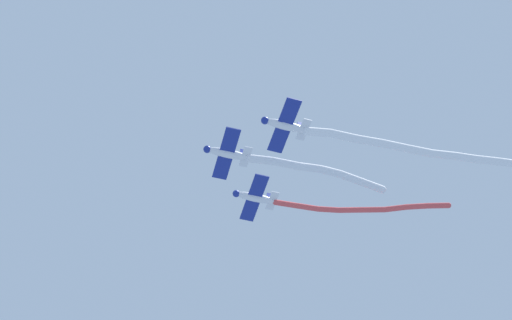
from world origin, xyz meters
TOP-DOWN VIEW (x-y plane):
  - airplane_lead at (-4.77, -5.08)m, footprint 5.59×7.19m
  - smoke_trail_lead at (5.02, -0.05)m, footprint 15.34×9.64m
  - airplane_left_wing at (2.21, -7.59)m, footprint 5.57×7.14m
  - smoke_trail_left_wing at (17.96, 0.75)m, footprint 27.97×14.91m
  - airplane_right_wing at (-3.01, 2.12)m, footprint 5.58×7.17m
  - smoke_trail_right_wing at (9.20, 6.03)m, footprint 20.78×5.13m

SIDE VIEW (x-z plane):
  - airplane_lead at x=-4.77m, z-range 64.80..66.62m
  - airplane_left_wing at x=2.21m, z-range 64.80..66.62m
  - smoke_trail_right_wing at x=9.20m, z-range 65.30..66.54m
  - airplane_right_wing at x=-3.01m, z-range 65.10..66.92m
  - smoke_trail_lead at x=5.02m, z-range 65.08..67.56m
  - smoke_trail_left_wing at x=17.96m, z-range 65.07..70.92m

